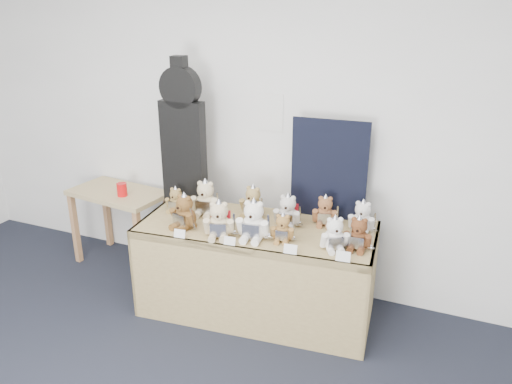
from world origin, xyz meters
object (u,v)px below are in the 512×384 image
at_px(display_table, 254,249).
at_px(teddy_back_right, 325,212).
at_px(red_cup, 122,190).
at_px(side_table, 119,204).
at_px(teddy_front_left, 219,221).
at_px(teddy_back_left, 205,199).
at_px(teddy_back_centre_left, 253,203).
at_px(teddy_back_far_left, 176,201).
at_px(teddy_back_centre_right, 288,212).
at_px(teddy_front_right, 283,229).
at_px(teddy_front_far_right, 335,235).
at_px(teddy_front_centre, 254,222).
at_px(teddy_front_far_left, 184,213).
at_px(guitar_case, 183,135).
at_px(teddy_back_end, 362,218).
at_px(teddy_front_end, 358,235).

xyz_separation_m(display_table, teddy_back_right, (0.45, 0.31, 0.26)).
bearing_deg(red_cup, side_table, 144.96).
height_order(red_cup, teddy_front_left, teddy_front_left).
relative_size(teddy_back_left, teddy_back_centre_left, 1.13).
relative_size(teddy_front_left, teddy_back_far_left, 1.37).
xyz_separation_m(teddy_front_left, teddy_back_centre_left, (0.07, 0.43, -0.01)).
height_order(teddy_back_centre_left, teddy_back_centre_right, teddy_back_centre_right).
relative_size(teddy_front_right, teddy_front_far_right, 0.86).
height_order(side_table, teddy_front_centre, teddy_front_centre).
xyz_separation_m(red_cup, teddy_back_centre_right, (1.55, -0.06, 0.07)).
xyz_separation_m(teddy_front_left, teddy_back_far_left, (-0.53, 0.28, -0.03)).
xyz_separation_m(teddy_front_far_right, teddy_back_centre_left, (-0.73, 0.31, 0.00)).
bearing_deg(side_table, teddy_back_left, -3.41).
bearing_deg(side_table, display_table, -5.11).
xyz_separation_m(teddy_back_centre_left, teddy_back_far_left, (-0.60, -0.15, -0.02)).
distance_m(teddy_front_centre, teddy_back_centre_right, 0.33).
bearing_deg(teddy_front_left, teddy_front_right, -3.70).
height_order(teddy_front_right, teddy_front_far_right, teddy_front_far_right).
relative_size(side_table, teddy_front_far_left, 3.10).
xyz_separation_m(teddy_front_centre, teddy_back_centre_right, (0.15, 0.30, -0.02)).
height_order(guitar_case, teddy_back_end, guitar_case).
distance_m(teddy_front_right, teddy_back_right, 0.43).
height_order(guitar_case, teddy_back_far_left, guitar_case).
bearing_deg(teddy_front_centre, teddy_front_right, 6.84).
relative_size(display_table, teddy_front_end, 6.96).
distance_m(guitar_case, teddy_back_right, 1.28).
height_order(guitar_case, teddy_front_far_left, guitar_case).
distance_m(teddy_front_left, teddy_back_end, 1.04).
height_order(guitar_case, teddy_front_end, guitar_case).
height_order(teddy_back_left, teddy_back_end, teddy_back_left).
xyz_separation_m(teddy_front_right, teddy_back_centre_right, (-0.05, 0.25, 0.02)).
distance_m(side_table, teddy_front_left, 1.40).
bearing_deg(teddy_back_left, guitar_case, 142.31).
xyz_separation_m(red_cup, teddy_front_left, (1.17, -0.42, 0.08)).
xyz_separation_m(teddy_back_left, teddy_back_centre_right, (0.67, 0.04, -0.01)).
bearing_deg(teddy_back_right, teddy_front_far_right, -77.75).
xyz_separation_m(guitar_case, teddy_back_centre_left, (0.62, -0.03, -0.47)).
relative_size(teddy_front_centre, teddy_front_far_right, 1.23).
relative_size(teddy_front_far_left, teddy_front_end, 1.12).
distance_m(red_cup, teddy_front_right, 1.64).
relative_size(teddy_front_left, teddy_front_right, 1.33).
bearing_deg(teddy_back_centre_left, teddy_back_right, 12.83).
relative_size(teddy_front_centre, teddy_back_right, 1.28).
relative_size(teddy_front_far_left, teddy_back_centre_right, 1.05).
bearing_deg(teddy_front_left, red_cup, 142.03).
distance_m(teddy_back_end, teddy_back_far_left, 1.46).
height_order(guitar_case, teddy_front_far_right, guitar_case).
bearing_deg(teddy_front_far_right, teddy_front_left, 162.22).
height_order(teddy_back_right, teddy_back_end, teddy_back_end).
distance_m(teddy_front_far_left, teddy_back_end, 1.30).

